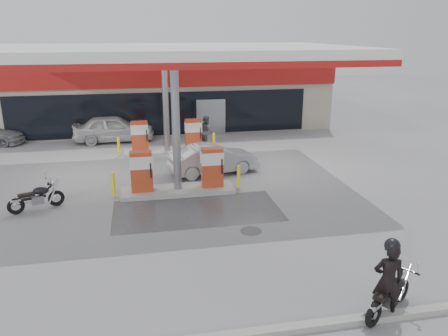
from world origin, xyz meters
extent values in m
plane|color=gray|center=(0.00, 0.00, 0.00)|extent=(90.00, 90.00, 0.00)
cube|color=#4C4C4F|center=(0.50, 0.00, 0.00)|extent=(6.00, 3.00, 0.00)
cylinder|color=#38383A|center=(2.00, -2.00, 0.00)|extent=(0.70, 0.70, 0.01)
cube|color=#B5A997|center=(0.00, 16.00, 2.00)|extent=(22.00, 8.00, 4.00)
cube|color=black|center=(0.00, 11.97, 1.40)|extent=(18.00, 0.10, 2.60)
cube|color=#A21714|center=(0.00, 11.90, 3.50)|extent=(22.00, 0.25, 1.00)
cube|color=navy|center=(7.00, 11.85, 3.50)|extent=(3.50, 0.12, 0.80)
cube|color=gray|center=(3.00, 11.93, 1.10)|extent=(1.80, 0.14, 2.20)
cube|color=silver|center=(0.00, 5.00, 5.30)|extent=(16.00, 10.00, 0.60)
cube|color=#A21714|center=(0.00, 0.05, 5.12)|extent=(16.00, 0.12, 0.24)
cube|color=#A21714|center=(0.00, 9.95, 5.12)|extent=(16.00, 0.12, 0.24)
cylinder|color=gray|center=(0.00, 2.00, 2.59)|extent=(0.32, 0.32, 5.00)
cylinder|color=gray|center=(0.00, 8.00, 2.59)|extent=(0.32, 0.32, 5.00)
cube|color=#9E9E99|center=(0.00, 2.00, 0.09)|extent=(4.50, 1.30, 0.18)
cube|color=#AC3A1C|center=(-1.40, 2.00, 0.98)|extent=(0.85, 0.48, 1.60)
cube|color=#AC3A1C|center=(1.40, 2.00, 0.98)|extent=(0.85, 0.48, 1.60)
cube|color=silver|center=(-1.40, 2.00, 1.38)|extent=(0.88, 0.52, 0.50)
cube|color=silver|center=(1.40, 2.00, 1.38)|extent=(0.88, 0.52, 0.50)
cylinder|color=yellow|center=(-2.50, 2.00, 0.54)|extent=(0.14, 0.14, 0.90)
cylinder|color=yellow|center=(2.50, 2.00, 0.54)|extent=(0.14, 0.14, 0.90)
cube|color=#9E9E99|center=(0.00, 8.00, 0.09)|extent=(4.50, 1.30, 0.18)
cube|color=#AC3A1C|center=(-1.40, 8.00, 0.98)|extent=(0.85, 0.48, 1.60)
cube|color=#AC3A1C|center=(1.40, 8.00, 0.98)|extent=(0.85, 0.48, 1.60)
cube|color=silver|center=(-1.40, 8.00, 1.38)|extent=(0.88, 0.52, 0.50)
cube|color=silver|center=(1.40, 8.00, 1.38)|extent=(0.88, 0.52, 0.50)
cylinder|color=yellow|center=(-2.50, 8.00, 0.54)|extent=(0.14, 0.14, 0.90)
cylinder|color=yellow|center=(2.50, 8.00, 0.54)|extent=(0.14, 0.14, 0.90)
torus|color=black|center=(4.58, -6.43, 0.30)|extent=(0.57, 0.44, 0.59)
torus|color=black|center=(3.43, -7.16, 0.30)|extent=(0.57, 0.44, 0.59)
cube|color=gray|center=(4.04, -6.77, 0.37)|extent=(0.46, 0.41, 0.30)
cube|color=black|center=(3.91, -6.85, 0.47)|extent=(0.80, 0.56, 0.08)
ellipsoid|color=black|center=(4.16, -6.69, 0.69)|extent=(0.63, 0.56, 0.28)
cube|color=black|center=(3.75, -6.96, 0.63)|extent=(0.58, 0.49, 0.10)
cylinder|color=silver|center=(4.41, -6.53, 0.99)|extent=(0.44, 0.65, 0.04)
sphere|color=silver|center=(4.51, -6.47, 0.87)|extent=(0.18, 0.18, 0.18)
cylinder|color=silver|center=(3.55, -6.93, 0.28)|extent=(0.79, 0.55, 0.08)
imported|color=black|center=(3.87, -6.88, 0.92)|extent=(0.75, 0.58, 1.84)
torus|color=black|center=(-4.56, 1.47, 0.30)|extent=(0.61, 0.36, 0.60)
torus|color=black|center=(-5.83, 0.93, 0.30)|extent=(0.61, 0.36, 0.60)
cube|color=gray|center=(-5.16, 1.22, 0.38)|extent=(0.46, 0.38, 0.30)
cube|color=black|center=(-5.30, 1.16, 0.48)|extent=(0.87, 0.45, 0.08)
ellipsoid|color=black|center=(-5.02, 1.28, 0.70)|extent=(0.64, 0.52, 0.28)
cube|color=black|center=(-5.48, 1.08, 0.64)|extent=(0.60, 0.44, 0.10)
cylinder|color=silver|center=(-4.74, 1.40, 1.00)|extent=(0.33, 0.72, 0.04)
sphere|color=silver|center=(-4.63, 1.44, 0.88)|extent=(0.18, 0.18, 0.18)
cylinder|color=silver|center=(-5.67, 1.15, 0.28)|extent=(0.86, 0.43, 0.08)
imported|color=silver|center=(-2.87, 11.20, 0.78)|extent=(4.64, 1.94, 1.57)
imported|color=#525256|center=(2.26, 9.00, 0.88)|extent=(0.84, 0.98, 1.77)
imported|color=#9EA1A5|center=(1.81, 4.20, 0.67)|extent=(4.26, 2.21, 1.34)
imported|color=black|center=(4.50, 14.00, 0.64)|extent=(5.07, 3.57, 1.28)
camera|label=1|loc=(-1.34, -14.53, 6.24)|focal=35.00mm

